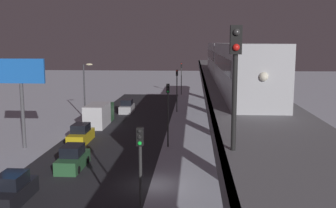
{
  "coord_description": "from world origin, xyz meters",
  "views": [
    {
      "loc": [
        -2.97,
        28.07,
        10.45
      ],
      "look_at": [
        0.22,
        -20.14,
        2.95
      ],
      "focal_mm": 42.5,
      "sensor_mm": 36.0,
      "label": 1
    }
  ],
  "objects_px": {
    "rail_signal": "(235,66)",
    "sedan_silver": "(127,107)",
    "subway_train": "(230,61)",
    "traffic_light_near": "(140,171)",
    "box_truck": "(99,114)",
    "sedan_yellow": "(81,135)",
    "traffic_light_far": "(177,84)",
    "traffic_light_mid": "(168,106)",
    "commercial_billboard": "(21,80)",
    "traffic_light_distant": "(181,74)",
    "sedan_black": "(12,191)",
    "sedan_green": "(73,159)"
  },
  "relations": [
    {
      "from": "rail_signal",
      "to": "sedan_black",
      "type": "distance_m",
      "value": 19.69
    },
    {
      "from": "sedan_silver",
      "to": "traffic_light_near",
      "type": "bearing_deg",
      "value": 100.65
    },
    {
      "from": "sedan_green",
      "to": "sedan_silver",
      "type": "distance_m",
      "value": 26.95
    },
    {
      "from": "sedan_green",
      "to": "box_truck",
      "type": "height_order",
      "value": "box_truck"
    },
    {
      "from": "sedan_silver",
      "to": "sedan_black",
      "type": "relative_size",
      "value": 0.9
    },
    {
      "from": "sedan_black",
      "to": "traffic_light_near",
      "type": "relative_size",
      "value": 0.71
    },
    {
      "from": "box_truck",
      "to": "traffic_light_distant",
      "type": "height_order",
      "value": "traffic_light_distant"
    },
    {
      "from": "sedan_silver",
      "to": "sedan_black",
      "type": "bearing_deg",
      "value": 86.99
    },
    {
      "from": "subway_train",
      "to": "sedan_green",
      "type": "xyz_separation_m",
      "value": [
        13.38,
        5.81,
        -7.98
      ]
    },
    {
      "from": "traffic_light_far",
      "to": "box_truck",
      "type": "bearing_deg",
      "value": 46.96
    },
    {
      "from": "traffic_light_near",
      "to": "sedan_black",
      "type": "bearing_deg",
      "value": -31.14
    },
    {
      "from": "subway_train",
      "to": "traffic_light_distant",
      "type": "xyz_separation_m",
      "value": [
        5.88,
        -42.43,
        -4.56
      ]
    },
    {
      "from": "rail_signal",
      "to": "sedan_black",
      "type": "bearing_deg",
      "value": -41.35
    },
    {
      "from": "sedan_green",
      "to": "traffic_light_mid",
      "type": "distance_m",
      "value": 11.11
    },
    {
      "from": "rail_signal",
      "to": "sedan_silver",
      "type": "bearing_deg",
      "value": -76.07
    },
    {
      "from": "traffic_light_distant",
      "to": "box_truck",
      "type": "bearing_deg",
      "value": 72.74
    },
    {
      "from": "box_truck",
      "to": "sedan_green",
      "type": "bearing_deg",
      "value": 96.46
    },
    {
      "from": "subway_train",
      "to": "traffic_light_near",
      "type": "distance_m",
      "value": 20.18
    },
    {
      "from": "traffic_light_distant",
      "to": "sedan_silver",
      "type": "bearing_deg",
      "value": 70.59
    },
    {
      "from": "sedan_green",
      "to": "commercial_billboard",
      "type": "bearing_deg",
      "value": -41.71
    },
    {
      "from": "sedan_silver",
      "to": "traffic_light_far",
      "type": "bearing_deg",
      "value": -173.22
    },
    {
      "from": "sedan_green",
      "to": "traffic_light_near",
      "type": "bearing_deg",
      "value": 120.09
    },
    {
      "from": "subway_train",
      "to": "box_truck",
      "type": "relative_size",
      "value": 4.98
    },
    {
      "from": "rail_signal",
      "to": "traffic_light_near",
      "type": "height_order",
      "value": "rail_signal"
    },
    {
      "from": "traffic_light_mid",
      "to": "rail_signal",
      "type": "bearing_deg",
      "value": 98.36
    },
    {
      "from": "traffic_light_near",
      "to": "traffic_light_far",
      "type": "height_order",
      "value": "same"
    },
    {
      "from": "subway_train",
      "to": "sedan_silver",
      "type": "distance_m",
      "value": 26.26
    },
    {
      "from": "sedan_silver",
      "to": "sedan_black",
      "type": "xyz_separation_m",
      "value": [
        1.8,
        34.28,
        -0.0
      ]
    },
    {
      "from": "sedan_yellow",
      "to": "box_truck",
      "type": "bearing_deg",
      "value": -88.73
    },
    {
      "from": "sedan_black",
      "to": "traffic_light_near",
      "type": "distance_m",
      "value": 11.38
    },
    {
      "from": "traffic_light_distant",
      "to": "commercial_billboard",
      "type": "xyz_separation_m",
      "value": [
        14.31,
        42.17,
        2.63
      ]
    },
    {
      "from": "traffic_light_mid",
      "to": "traffic_light_far",
      "type": "distance_m",
      "value": 20.4
    },
    {
      "from": "sedan_green",
      "to": "sedan_yellow",
      "type": "height_order",
      "value": "same"
    },
    {
      "from": "traffic_light_distant",
      "to": "commercial_billboard",
      "type": "bearing_deg",
      "value": 71.26
    },
    {
      "from": "sedan_silver",
      "to": "sedan_yellow",
      "type": "bearing_deg",
      "value": 84.37
    },
    {
      "from": "sedan_yellow",
      "to": "traffic_light_near",
      "type": "relative_size",
      "value": 0.73
    },
    {
      "from": "traffic_light_mid",
      "to": "commercial_billboard",
      "type": "xyz_separation_m",
      "value": [
        14.31,
        1.38,
        2.63
      ]
    },
    {
      "from": "sedan_yellow",
      "to": "traffic_light_distant",
      "type": "distance_m",
      "value": 40.78
    },
    {
      "from": "rail_signal",
      "to": "sedan_green",
      "type": "relative_size",
      "value": 0.89
    },
    {
      "from": "sedan_silver",
      "to": "box_truck",
      "type": "relative_size",
      "value": 0.55
    },
    {
      "from": "traffic_light_mid",
      "to": "traffic_light_far",
      "type": "bearing_deg",
      "value": -90.0
    },
    {
      "from": "sedan_silver",
      "to": "traffic_light_far",
      "type": "height_order",
      "value": "traffic_light_far"
    },
    {
      "from": "traffic_light_far",
      "to": "traffic_light_distant",
      "type": "bearing_deg",
      "value": -90.0
    },
    {
      "from": "sedan_black",
      "to": "traffic_light_far",
      "type": "bearing_deg",
      "value": -104.81
    },
    {
      "from": "traffic_light_mid",
      "to": "traffic_light_near",
      "type": "bearing_deg",
      "value": 90.0
    },
    {
      "from": "traffic_light_near",
      "to": "traffic_light_mid",
      "type": "distance_m",
      "value": 20.4
    },
    {
      "from": "rail_signal",
      "to": "traffic_light_far",
      "type": "relative_size",
      "value": 0.62
    },
    {
      "from": "sedan_green",
      "to": "subway_train",
      "type": "bearing_deg",
      "value": -156.51
    },
    {
      "from": "subway_train",
      "to": "sedan_black",
      "type": "relative_size",
      "value": 8.13
    },
    {
      "from": "subway_train",
      "to": "sedan_silver",
      "type": "height_order",
      "value": "subway_train"
    }
  ]
}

